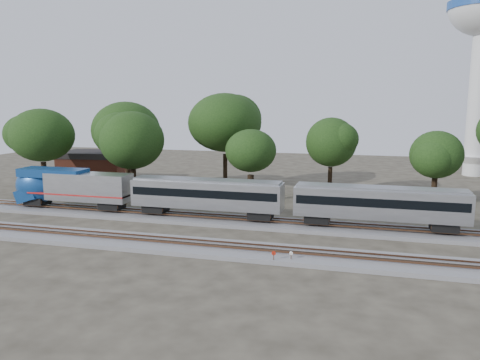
# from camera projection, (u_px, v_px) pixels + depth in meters

# --- Properties ---
(ground) EXTENTS (160.00, 160.00, 0.00)m
(ground) POSITION_uv_depth(u_px,v_px,m) (242.00, 240.00, 46.09)
(ground) COLOR #383328
(ground) RESTS_ON ground
(track_far) EXTENTS (160.00, 5.00, 0.73)m
(track_far) POSITION_uv_depth(u_px,v_px,m) (256.00, 223.00, 51.77)
(track_far) COLOR slate
(track_far) RESTS_ON ground
(track_near) EXTENTS (160.00, 5.00, 0.73)m
(track_near) POSITION_uv_depth(u_px,v_px,m) (231.00, 250.00, 42.25)
(track_near) COLOR slate
(track_near) RESTS_ON ground
(switch_stand_red) EXTENTS (0.37, 0.07, 1.15)m
(switch_stand_red) POSITION_uv_depth(u_px,v_px,m) (274.00, 256.00, 38.94)
(switch_stand_red) COLOR #512D19
(switch_stand_red) RESTS_ON ground
(switch_stand_white) EXTENTS (0.32, 0.17, 1.06)m
(switch_stand_white) POSITION_uv_depth(u_px,v_px,m) (291.00, 256.00, 39.17)
(switch_stand_white) COLOR #512D19
(switch_stand_white) RESTS_ON ground
(switch_lever) EXTENTS (0.54, 0.37, 0.30)m
(switch_lever) POSITION_uv_depth(u_px,v_px,m) (283.00, 261.00, 39.34)
(switch_lever) COLOR #512D19
(switch_lever) RESTS_ON ground
(brick_building) EXTENTS (11.67, 8.88, 5.22)m
(brick_building) POSITION_uv_depth(u_px,v_px,m) (96.00, 167.00, 78.96)
(brick_building) COLOR brown
(brick_building) RESTS_ON ground
(tree_0) EXTENTS (8.75, 8.75, 12.34)m
(tree_0) POSITION_uv_depth(u_px,v_px,m) (42.00, 135.00, 68.41)
(tree_0) COLOR black
(tree_0) RESTS_ON ground
(tree_1) EXTENTS (9.38, 9.38, 13.23)m
(tree_1) POSITION_uv_depth(u_px,v_px,m) (126.00, 131.00, 69.24)
(tree_1) COLOR black
(tree_1) RESTS_ON ground
(tree_2) EXTENTS (8.35, 8.35, 11.77)m
(tree_2) POSITION_uv_depth(u_px,v_px,m) (132.00, 140.00, 64.09)
(tree_2) COLOR black
(tree_2) RESTS_ON ground
(tree_3) EXTENTS (10.52, 10.52, 14.84)m
(tree_3) POSITION_uv_depth(u_px,v_px,m) (225.00, 123.00, 70.41)
(tree_3) COLOR black
(tree_3) RESTS_ON ground
(tree_4) EXTENTS (7.17, 7.17, 10.10)m
(tree_4) POSITION_uv_depth(u_px,v_px,m) (251.00, 151.00, 61.82)
(tree_4) COLOR black
(tree_4) RESTS_ON ground
(tree_5) EXTENTS (7.91, 7.91, 11.15)m
(tree_5) POSITION_uv_depth(u_px,v_px,m) (331.00, 142.00, 66.38)
(tree_5) COLOR black
(tree_5) RESTS_ON ground
(tree_6) EXTENTS (6.83, 6.83, 9.63)m
(tree_6) POSITION_uv_depth(u_px,v_px,m) (436.00, 155.00, 60.12)
(tree_6) COLOR black
(tree_6) RESTS_ON ground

